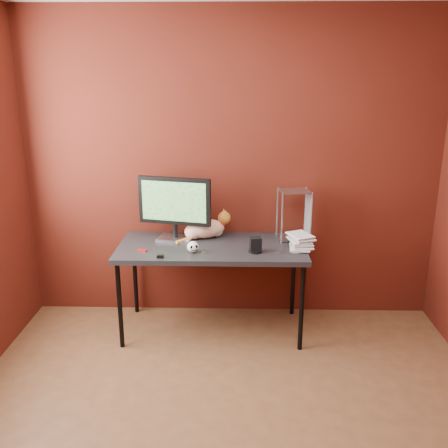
{
  "coord_description": "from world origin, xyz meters",
  "views": [
    {
      "loc": [
        0.05,
        -2.4,
        2.09
      ],
      "look_at": [
        -0.05,
        1.15,
        1.0
      ],
      "focal_mm": 40.0,
      "sensor_mm": 36.0,
      "label": 1
    }
  ],
  "objects_px": {
    "monitor": "(175,205)",
    "speaker": "(255,245)",
    "skull_mug": "(193,247)",
    "book_stack": "(294,171)",
    "desk": "(212,251)",
    "cat": "(206,228)"
  },
  "relations": [
    {
      "from": "monitor",
      "to": "speaker",
      "type": "height_order",
      "value": "monitor"
    },
    {
      "from": "monitor",
      "to": "skull_mug",
      "type": "height_order",
      "value": "monitor"
    },
    {
      "from": "speaker",
      "to": "book_stack",
      "type": "distance_m",
      "value": 0.64
    },
    {
      "from": "skull_mug",
      "to": "desk",
      "type": "bearing_deg",
      "value": 32.03
    },
    {
      "from": "book_stack",
      "to": "cat",
      "type": "bearing_deg",
      "value": 160.65
    },
    {
      "from": "monitor",
      "to": "speaker",
      "type": "distance_m",
      "value": 0.75
    },
    {
      "from": "speaker",
      "to": "cat",
      "type": "bearing_deg",
      "value": 131.38
    },
    {
      "from": "desk",
      "to": "cat",
      "type": "relative_size",
      "value": 3.38
    },
    {
      "from": "skull_mug",
      "to": "book_stack",
      "type": "distance_m",
      "value": 0.97
    },
    {
      "from": "speaker",
      "to": "book_stack",
      "type": "xyz_separation_m",
      "value": [
        0.29,
        0.1,
        0.56
      ]
    },
    {
      "from": "monitor",
      "to": "cat",
      "type": "bearing_deg",
      "value": 25.9
    },
    {
      "from": "skull_mug",
      "to": "book_stack",
      "type": "bearing_deg",
      "value": -9.35
    },
    {
      "from": "monitor",
      "to": "speaker",
      "type": "xyz_separation_m",
      "value": [
        0.65,
        -0.28,
        -0.24
      ]
    },
    {
      "from": "desk",
      "to": "speaker",
      "type": "relative_size",
      "value": 12.46
    },
    {
      "from": "desk",
      "to": "speaker",
      "type": "bearing_deg",
      "value": -22.97
    },
    {
      "from": "speaker",
      "to": "book_stack",
      "type": "relative_size",
      "value": 0.1
    },
    {
      "from": "desk",
      "to": "skull_mug",
      "type": "distance_m",
      "value": 0.23
    },
    {
      "from": "desk",
      "to": "cat",
      "type": "bearing_deg",
      "value": 107.41
    },
    {
      "from": "desk",
      "to": "skull_mug",
      "type": "xyz_separation_m",
      "value": [
        -0.14,
        -0.16,
        0.1
      ]
    },
    {
      "from": "skull_mug",
      "to": "book_stack",
      "type": "height_order",
      "value": "book_stack"
    },
    {
      "from": "cat",
      "to": "speaker",
      "type": "bearing_deg",
      "value": -59.83
    },
    {
      "from": "skull_mug",
      "to": "cat",
      "type": "bearing_deg",
      "value": 59.99
    }
  ]
}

